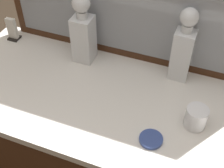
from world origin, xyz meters
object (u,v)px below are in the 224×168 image
at_px(crystal_decanter_far_left, 183,51).
at_px(crystal_decanter_far_right, 83,35).
at_px(crystal_tumbler_far_left, 196,118).
at_px(napkin_holder, 13,30).
at_px(porcelain_dish, 151,139).

xyz_separation_m(crystal_decanter_far_left, crystal_decanter_far_right, (-0.41, -0.04, -0.00)).
bearing_deg(crystal_decanter_far_right, crystal_tumbler_far_left, -21.15).
xyz_separation_m(crystal_decanter_far_left, napkin_holder, (-0.79, -0.03, -0.08)).
relative_size(crystal_decanter_far_left, crystal_tumbler_far_left, 3.91).
height_order(crystal_decanter_far_left, crystal_decanter_far_right, crystal_decanter_far_left).
bearing_deg(porcelain_dish, napkin_holder, 156.56).
height_order(crystal_tumbler_far_left, napkin_holder, napkin_holder).
relative_size(crystal_decanter_far_right, napkin_holder, 2.82).
distance_m(crystal_tumbler_far_left, napkin_holder, 0.93).
bearing_deg(crystal_tumbler_far_left, napkin_holder, 166.61).
relative_size(crystal_tumbler_far_left, porcelain_dish, 0.99).
bearing_deg(crystal_tumbler_far_left, crystal_decanter_far_left, 114.98).
distance_m(crystal_decanter_far_right, napkin_holder, 0.39).
height_order(crystal_decanter_far_right, porcelain_dish, crystal_decanter_far_right).
height_order(crystal_decanter_far_right, crystal_tumbler_far_left, crystal_decanter_far_right).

